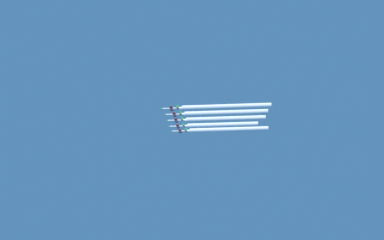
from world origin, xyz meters
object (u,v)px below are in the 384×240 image
Objects in this scene: jet_far_left at (170,109)px; jet_center at (175,120)px; jet_inner_right at (177,126)px; jet_far_right at (179,131)px; jet_inner_left at (173,114)px.

jet_center is at bearing -1.06° from jet_far_left.
jet_inner_right is 11.97m from jet_far_right.
jet_far_left is 50.55m from jet_far_right.
jet_inner_right is (38.58, -0.31, 0.01)m from jet_far_left.
jet_inner_left is at bearing -179.99° from jet_far_right.
jet_center is (25.13, -0.47, 0.00)m from jet_far_left.
jet_far_right is (25.41, -0.18, 0.15)m from jet_center.
jet_inner_right is at bearing -0.47° from jet_far_left.
jet_inner_left is 12.33m from jet_center.
jet_inner_left is at bearing -179.11° from jet_center.
jet_far_left is 38.58m from jet_inner_right.
jet_inner_left reaches higher than jet_far_right.
jet_far_right is at bearing 0.01° from jet_inner_left.
jet_far_left is 1.00× the size of jet_center.
jet_center reaches higher than jet_far_left.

